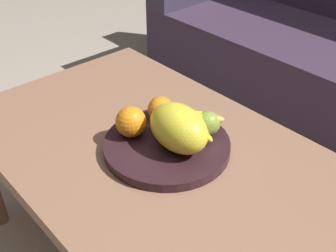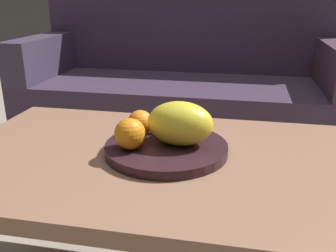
# 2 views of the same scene
# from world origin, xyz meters

# --- Properties ---
(coffee_table) EXTENTS (1.13, 0.66, 0.46)m
(coffee_table) POSITION_xyz_m (0.00, 0.00, 0.41)
(coffee_table) COLOR #8E644C
(coffee_table) RESTS_ON ground_plane
(couch) EXTENTS (1.70, 0.70, 0.90)m
(couch) POSITION_xyz_m (-0.15, 1.17, 0.30)
(couch) COLOR #3B2B41
(couch) RESTS_ON ground_plane
(fruit_bowl) EXTENTS (0.32, 0.32, 0.03)m
(fruit_bowl) POSITION_xyz_m (0.00, 0.02, 0.47)
(fruit_bowl) COLOR #2F1921
(fruit_bowl) RESTS_ON coffee_table
(melon_large_front) EXTENTS (0.18, 0.12, 0.11)m
(melon_large_front) POSITION_xyz_m (0.03, 0.03, 0.54)
(melon_large_front) COLOR yellow
(melon_large_front) RESTS_ON fruit_bowl
(orange_front) EXTENTS (0.08, 0.08, 0.08)m
(orange_front) POSITION_xyz_m (-0.08, -0.02, 0.52)
(orange_front) COLOR orange
(orange_front) RESTS_ON fruit_bowl
(orange_left) EXTENTS (0.07, 0.07, 0.07)m
(orange_left) POSITION_xyz_m (-0.08, 0.08, 0.52)
(orange_left) COLOR orange
(orange_left) RESTS_ON fruit_bowl
(apple_front) EXTENTS (0.06, 0.06, 0.06)m
(apple_front) POSITION_xyz_m (0.04, 0.12, 0.51)
(apple_front) COLOR olive
(apple_front) RESTS_ON fruit_bowl
(banana_bunch) EXTENTS (0.15, 0.17, 0.06)m
(banana_bunch) POSITION_xyz_m (0.01, 0.09, 0.51)
(banana_bunch) COLOR yellow
(banana_bunch) RESTS_ON fruit_bowl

